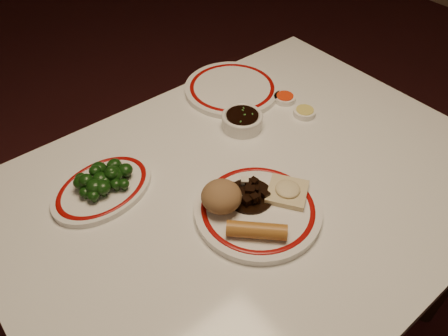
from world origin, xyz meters
TOP-DOWN VIEW (x-y plane):
  - ground at (0.00, 0.00)m, footprint 7.00×7.00m
  - dining_table at (0.00, 0.00)m, footprint 1.20×0.90m
  - main_plate at (-0.06, -0.08)m, footprint 0.37×0.37m
  - rice_mound at (-0.12, -0.02)m, footprint 0.09×0.09m
  - spring_roll at (-0.11, -0.13)m, footprint 0.11×0.11m
  - fried_wonton at (0.02, -0.09)m, footprint 0.12×0.12m
  - stirfry_heap at (-0.05, -0.04)m, footprint 0.11×0.11m
  - broccoli_plate at (-0.30, 0.20)m, footprint 0.28×0.26m
  - broccoli_pile at (-0.29, 0.20)m, footprint 0.14×0.11m
  - soy_bowl at (0.12, 0.18)m, footprint 0.11×0.11m
  - sweet_sour_dish at (0.29, 0.19)m, footprint 0.06×0.06m
  - mustard_dish at (0.29, 0.11)m, footprint 0.06×0.06m
  - far_plate at (0.21, 0.33)m, footprint 0.33×0.33m

SIDE VIEW (x-z plane):
  - ground at x=0.00m, z-range 0.00..0.00m
  - dining_table at x=0.00m, z-range 0.28..1.03m
  - sweet_sour_dish at x=0.29m, z-range 0.75..0.77m
  - mustard_dish at x=0.29m, z-range 0.75..0.77m
  - broccoli_plate at x=-0.30m, z-range 0.75..0.77m
  - far_plate at x=0.21m, z-range 0.75..0.77m
  - main_plate at x=-0.06m, z-range 0.75..0.77m
  - soy_bowl at x=0.12m, z-range 0.75..0.79m
  - fried_wonton at x=0.02m, z-range 0.77..0.79m
  - stirfry_heap at x=-0.05m, z-range 0.76..0.79m
  - spring_roll at x=-0.11m, z-range 0.77..0.80m
  - broccoli_pile at x=-0.29m, z-range 0.76..0.81m
  - rice_mound at x=-0.12m, z-range 0.77..0.83m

